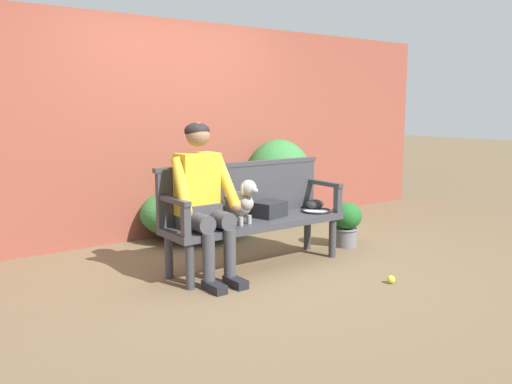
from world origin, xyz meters
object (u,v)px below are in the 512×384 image
(tennis_racket, at_px, (315,210))
(dog_on_bench, at_px, (241,201))
(tennis_ball, at_px, (391,279))
(sports_bag, at_px, (270,209))
(garden_bench, at_px, (256,226))
(potted_plant, at_px, (346,222))
(person_seated, at_px, (202,195))
(baseball_glove, at_px, (314,204))

(tennis_racket, bearing_deg, dog_on_bench, -177.50)
(tennis_racket, distance_m, tennis_ball, 1.10)
(sports_bag, bearing_deg, garden_bench, -172.28)
(garden_bench, distance_m, sports_bag, 0.22)
(sports_bag, distance_m, potted_plant, 1.03)
(sports_bag, xyz_separation_m, tennis_ball, (0.43, -1.06, -0.47))
(tennis_racket, height_order, tennis_ball, tennis_racket)
(tennis_ball, bearing_deg, dog_on_bench, 130.07)
(person_seated, bearing_deg, potted_plant, 1.37)
(sports_bag, distance_m, tennis_ball, 1.24)
(tennis_ball, bearing_deg, garden_bench, 120.67)
(sports_bag, bearing_deg, baseball_glove, 5.18)
(garden_bench, bearing_deg, tennis_ball, -59.33)
(garden_bench, relative_size, sports_bag, 6.14)
(garden_bench, distance_m, tennis_racket, 0.69)
(tennis_racket, distance_m, sports_bag, 0.51)
(garden_bench, bearing_deg, sports_bag, 7.72)
(tennis_ball, bearing_deg, person_seated, 138.75)
(garden_bench, bearing_deg, baseball_glove, 5.77)
(baseball_glove, relative_size, tennis_ball, 3.33)
(tennis_ball, bearing_deg, sports_bag, 112.28)
(sports_bag, height_order, potted_plant, sports_bag)
(tennis_racket, height_order, sports_bag, sports_bag)
(baseball_glove, bearing_deg, dog_on_bench, 171.83)
(dog_on_bench, relative_size, baseball_glove, 1.78)
(person_seated, bearing_deg, tennis_ball, -41.25)
(person_seated, distance_m, tennis_racket, 1.27)
(tennis_ball, bearing_deg, potted_plant, 62.03)
(baseball_glove, relative_size, potted_plant, 0.48)
(person_seated, height_order, dog_on_bench, person_seated)
(potted_plant, bearing_deg, person_seated, -178.63)
(potted_plant, bearing_deg, baseball_glove, 173.55)
(potted_plant, bearing_deg, tennis_ball, -117.97)
(tennis_racket, xyz_separation_m, baseball_glove, (0.09, 0.10, 0.04))
(garden_bench, bearing_deg, person_seated, -179.09)
(dog_on_bench, relative_size, sports_bag, 1.40)
(garden_bench, xyz_separation_m, sports_bag, (0.18, 0.02, 0.13))
(tennis_ball, relative_size, potted_plant, 0.14)
(baseball_glove, height_order, tennis_ball, baseball_glove)
(garden_bench, distance_m, baseball_glove, 0.79)
(dog_on_bench, height_order, tennis_ball, dog_on_bench)
(person_seated, xyz_separation_m, sports_bag, (0.74, 0.03, -0.21))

